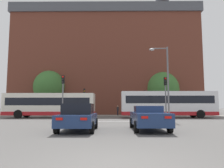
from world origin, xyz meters
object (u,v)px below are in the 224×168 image
(bus_crossing_trailing, at_px, (50,105))
(traffic_light_near_left, at_px, (63,90))
(street_lamp_junction, at_px, (165,76))
(pedestrian_walking_west, at_px, (136,109))
(pedestrian_walking_east, at_px, (118,110))
(car_saloon_left, at_px, (78,117))
(pedestrian_waiting, at_px, (143,109))
(traffic_light_far_left, at_px, (84,97))
(traffic_light_near_right, at_px, (166,91))
(traffic_light_far_right, at_px, (145,99))
(bus_crossing_lead, at_px, (168,104))
(car_roadster_right, at_px, (149,118))

(bus_crossing_trailing, distance_m, traffic_light_near_left, 6.60)
(street_lamp_junction, distance_m, pedestrian_walking_west, 14.75)
(traffic_light_near_left, xyz_separation_m, pedestrian_walking_east, (5.57, 13.76, -2.04))
(car_saloon_left, xyz_separation_m, pedestrian_waiting, (6.63, 22.44, 0.29))
(traffic_light_far_left, height_order, pedestrian_walking_east, traffic_light_far_left)
(traffic_light_near_right, relative_size, traffic_light_far_right, 1.08)
(traffic_light_near_left, xyz_separation_m, traffic_light_far_right, (9.83, 13.18, -0.30))
(bus_crossing_lead, bearing_deg, car_saloon_left, 149.59)
(traffic_light_far_right, distance_m, pedestrian_walking_west, 2.31)
(car_saloon_left, bearing_deg, traffic_light_near_left, 108.17)
(pedestrian_walking_west, bearing_deg, traffic_light_far_right, -13.76)
(pedestrian_waiting, distance_m, pedestrian_walking_east, 4.03)
(bus_crossing_lead, height_order, pedestrian_walking_east, bus_crossing_lead)
(traffic_light_far_right, bearing_deg, bus_crossing_trailing, -149.80)
(bus_crossing_lead, distance_m, street_lamp_junction, 7.03)
(car_roadster_right, xyz_separation_m, pedestrian_walking_west, (1.50, 22.22, 0.22))
(bus_crossing_trailing, bearing_deg, traffic_light_near_left, -153.52)
(bus_crossing_lead, relative_size, pedestrian_walking_west, 7.08)
(traffic_light_far_right, bearing_deg, car_roadster_right, -97.54)
(car_roadster_right, distance_m, street_lamp_junction, 9.19)
(bus_crossing_lead, relative_size, pedestrian_waiting, 6.43)
(car_saloon_left, distance_m, bus_crossing_trailing, 15.66)
(traffic_light_far_left, distance_m, pedestrian_waiting, 9.46)
(traffic_light_far_left, height_order, pedestrian_waiting, traffic_light_far_left)
(pedestrian_walking_east, distance_m, pedestrian_walking_west, 2.93)
(traffic_light_near_left, xyz_separation_m, traffic_light_far_left, (0.34, 12.79, -0.13))
(bus_crossing_trailing, relative_size, pedestrian_waiting, 6.12)
(car_roadster_right, distance_m, pedestrian_walking_west, 22.27)
(car_saloon_left, height_order, car_roadster_right, car_saloon_left)
(traffic_light_far_right, height_order, street_lamp_junction, street_lamp_junction)
(car_roadster_right, relative_size, bus_crossing_trailing, 0.44)
(car_saloon_left, height_order, traffic_light_near_left, traffic_light_near_left)
(car_roadster_right, bearing_deg, traffic_light_far_left, 107.47)
(bus_crossing_trailing, distance_m, traffic_light_far_right, 14.74)
(traffic_light_far_left, xyz_separation_m, street_lamp_junction, (9.53, -13.09, 1.52))
(car_saloon_left, relative_size, traffic_light_near_right, 1.01)
(traffic_light_near_right, height_order, pedestrian_walking_east, traffic_light_near_right)
(traffic_light_near_right, relative_size, traffic_light_far_left, 1.00)
(traffic_light_near_left, bearing_deg, car_roadster_right, -49.68)
(bus_crossing_lead, xyz_separation_m, traffic_light_far_right, (-1.78, 7.19, 0.92))
(bus_crossing_lead, height_order, traffic_light_near_left, traffic_light_near_left)
(pedestrian_walking_west, bearing_deg, traffic_light_near_left, -104.23)
(traffic_light_near_right, bearing_deg, car_roadster_right, -109.97)
(pedestrian_walking_east, xyz_separation_m, pedestrian_walking_west, (2.92, 0.22, 0.03))
(car_saloon_left, bearing_deg, bus_crossing_trailing, 111.34)
(bus_crossing_lead, xyz_separation_m, traffic_light_far_left, (-11.26, 6.80, 1.09))
(traffic_light_near_right, distance_m, pedestrian_walking_east, 14.61)
(bus_crossing_lead, distance_m, pedestrian_walking_west, 8.61)
(traffic_light_near_right, xyz_separation_m, traffic_light_near_left, (-9.97, 0.04, 0.11))
(bus_crossing_trailing, bearing_deg, traffic_light_far_right, -59.80)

